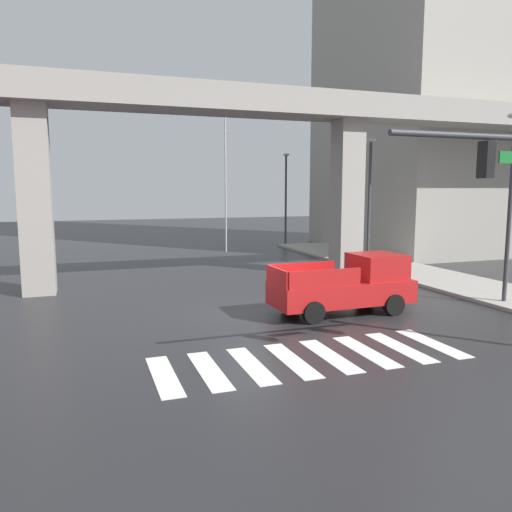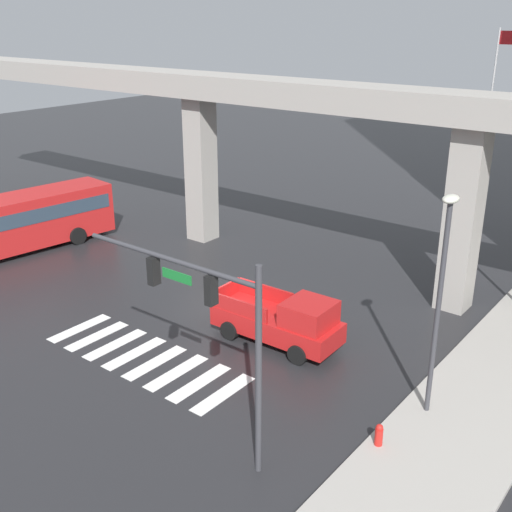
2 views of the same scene
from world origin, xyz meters
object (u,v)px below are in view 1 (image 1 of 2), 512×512
street_lamp_far_north (286,188)px  flagpole (227,160)px  pickup_truck (349,286)px  street_lamp_mid_block (370,187)px  street_lamp_near_corner (511,186)px

street_lamp_far_north → flagpole: (-5.46, -2.27, 1.89)m
pickup_truck → street_lamp_mid_block: 11.46m
street_lamp_near_corner → street_lamp_mid_block: size_ratio=1.00×
pickup_truck → street_lamp_far_north: size_ratio=0.71×
street_lamp_near_corner → street_lamp_far_north: 21.89m
street_lamp_near_corner → street_lamp_far_north: bearing=90.0°
pickup_truck → flagpole: (0.83, 18.74, 5.46)m
street_lamp_near_corner → flagpole: flagpole is taller
street_lamp_mid_block → street_lamp_far_north: (0.00, 12.12, 0.00)m
street_lamp_near_corner → street_lamp_mid_block: (0.00, 9.77, 0.00)m
street_lamp_far_north → flagpole: size_ratio=0.64×
flagpole → street_lamp_far_north: bearing=22.6°
pickup_truck → street_lamp_near_corner: 7.28m
street_lamp_near_corner → flagpole: size_ratio=0.64×
street_lamp_mid_block → street_lamp_near_corner: bearing=-90.0°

